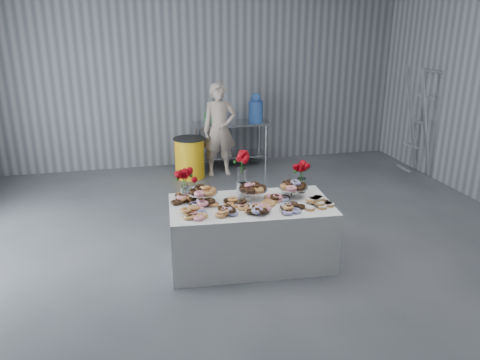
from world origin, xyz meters
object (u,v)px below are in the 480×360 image
at_px(person, 219,130).
at_px(stepladder, 418,121).
at_px(trash_barrel, 190,158).
at_px(display_table, 251,233).
at_px(prep_table, 231,136).
at_px(water_jug, 256,109).

distance_m(person, stepladder, 3.68).
bearing_deg(trash_barrel, stepladder, -11.08).
distance_m(display_table, trash_barrel, 3.39).
relative_size(person, trash_barrel, 2.31).
xyz_separation_m(display_table, prep_table, (0.61, 3.85, 0.24)).
relative_size(prep_table, stepladder, 0.73).
bearing_deg(stepladder, prep_table, 158.58).
relative_size(water_jug, trash_barrel, 0.74).
xyz_separation_m(display_table, water_jug, (1.11, 3.85, 0.77)).
bearing_deg(display_table, water_jug, 73.95).
distance_m(prep_table, water_jug, 0.73).
distance_m(water_jug, stepladder, 3.04).
distance_m(prep_table, stepladder, 3.53).
distance_m(display_table, prep_table, 3.90).
height_order(water_jug, trash_barrel, water_jug).
bearing_deg(trash_barrel, prep_table, 27.66).
distance_m(prep_table, person, 0.57).
relative_size(display_table, person, 1.10).
bearing_deg(stepladder, person, 166.35).
relative_size(water_jug, stepladder, 0.27).
height_order(display_table, water_jug, water_jug).
bearing_deg(person, water_jug, 27.41).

